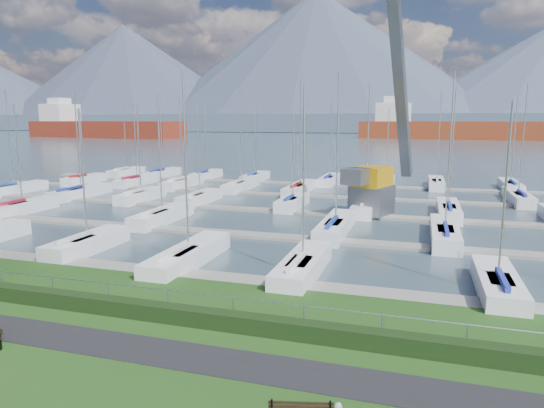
% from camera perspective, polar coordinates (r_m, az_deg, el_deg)
% --- Properties ---
extents(path, '(160.00, 2.00, 0.04)m').
position_cam_1_polar(path, '(19.15, -13.85, -16.44)').
color(path, black).
rests_on(path, grass).
extents(water, '(800.00, 540.00, 0.20)m').
position_cam_1_polar(water, '(277.90, 15.30, 7.77)').
color(water, '#3B4D57').
extents(hedge, '(80.00, 0.70, 0.70)m').
position_cam_1_polar(hedge, '(21.07, -10.19, -12.77)').
color(hedge, black).
rests_on(hedge, grass).
extents(fence, '(80.00, 0.04, 0.04)m').
position_cam_1_polar(fence, '(21.09, -9.75, -10.25)').
color(fence, gray).
rests_on(fence, grass).
extents(foothill, '(900.00, 80.00, 12.00)m').
position_cam_1_polar(foothill, '(347.74, 15.75, 9.17)').
color(foothill, '#49566A').
rests_on(foothill, water).
extents(mountains, '(1190.00, 360.00, 115.00)m').
position_cam_1_polar(mountains, '(423.97, 17.31, 14.68)').
color(mountains, '#3C4658').
rests_on(mountains, water).
extents(docks, '(90.00, 41.60, 0.25)m').
position_cam_1_polar(docks, '(45.38, 5.19, -1.09)').
color(docks, slate).
rests_on(docks, water).
extents(crane, '(5.88, 13.49, 22.35)m').
position_cam_1_polar(crane, '(45.89, 12.53, 5.83)').
color(crane, '#5A5C61').
rests_on(crane, water).
extents(cargo_ship_west, '(85.08, 29.63, 21.50)m').
position_cam_1_polar(cargo_ship_west, '(253.85, -19.79, 8.29)').
color(cargo_ship_west, maroon).
rests_on(cargo_ship_west, water).
extents(cargo_ship_mid, '(95.97, 29.83, 21.50)m').
position_cam_1_polar(cargo_ship_mid, '(233.79, 21.01, 8.10)').
color(cargo_ship_mid, maroon).
rests_on(cargo_ship_mid, water).
extents(sailboat_fleet, '(75.23, 49.53, 13.63)m').
position_cam_1_polar(sailboat_fleet, '(47.97, 3.74, 6.43)').
color(sailboat_fleet, '#1B2498').
rests_on(sailboat_fleet, water).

